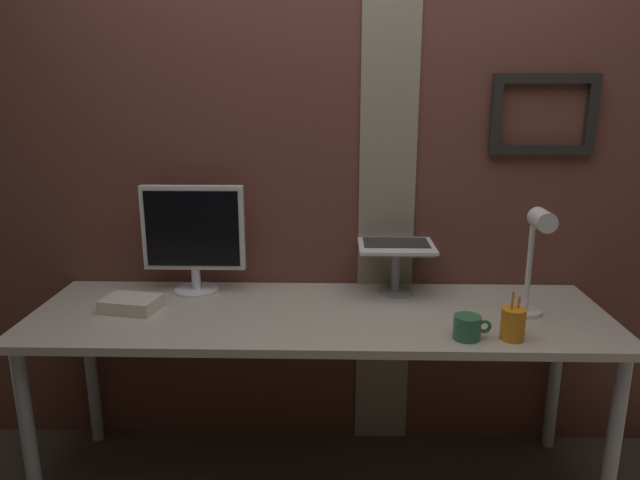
% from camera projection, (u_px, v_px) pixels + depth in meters
% --- Properties ---
extents(brick_wall_back, '(3.53, 0.16, 2.54)m').
position_uv_depth(brick_wall_back, '(353.00, 154.00, 2.44)').
color(brick_wall_back, brown).
rests_on(brick_wall_back, ground_plane).
extents(desk, '(2.14, 0.66, 0.73)m').
position_uv_depth(desk, '(319.00, 328.00, 2.22)').
color(desk, beige).
rests_on(desk, ground_plane).
extents(monitor, '(0.41, 0.18, 0.44)m').
position_uv_depth(monitor, '(193.00, 233.00, 2.35)').
color(monitor, white).
rests_on(monitor, desk).
extents(laptop_stand, '(0.28, 0.22, 0.19)m').
position_uv_depth(laptop_stand, '(396.00, 262.00, 2.36)').
color(laptop_stand, gray).
rests_on(laptop_stand, desk).
extents(laptop, '(0.30, 0.28, 0.23)m').
position_uv_depth(laptop, '(395.00, 229.00, 2.40)').
color(laptop, white).
rests_on(laptop, laptop_stand).
extents(desk_lamp, '(0.12, 0.20, 0.41)m').
position_uv_depth(desk_lamp, '(536.00, 251.00, 2.07)').
color(desk_lamp, white).
rests_on(desk_lamp, desk).
extents(pen_cup, '(0.08, 0.08, 0.17)m').
position_uv_depth(pen_cup, '(513.00, 324.00, 1.95)').
color(pen_cup, orange).
rests_on(pen_cup, desk).
extents(coffee_mug, '(0.13, 0.09, 0.08)m').
position_uv_depth(coffee_mug, '(468.00, 327.00, 1.95)').
color(coffee_mug, '#33724C').
rests_on(coffee_mug, desk).
extents(paper_clutter_stack, '(0.22, 0.17, 0.05)m').
position_uv_depth(paper_clutter_stack, '(131.00, 304.00, 2.21)').
color(paper_clutter_stack, silver).
rests_on(paper_clutter_stack, desk).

